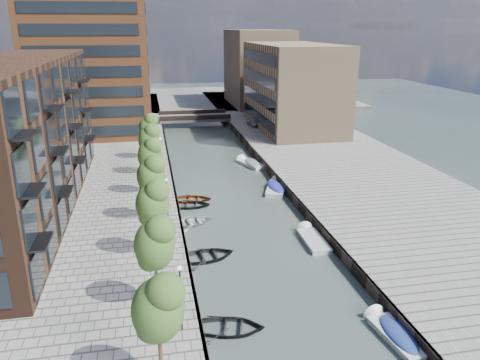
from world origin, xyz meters
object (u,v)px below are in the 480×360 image
object	(u,v)px
tree_1	(154,242)
sloop_1	(206,259)
tree_4	(150,154)
motorboat_2	(311,239)
tree_3	(151,174)
sloop_4	(189,207)
sloop_2	(191,201)
car	(254,122)
sloop_0	(229,331)
motorboat_4	(250,163)
tree_6	(148,126)
motorboat_3	(276,187)
tree_0	(157,306)
sloop_3	(192,224)
tree_2	(152,201)
motorboat_0	(394,333)
tree_5	(149,138)
bridge	(194,117)

from	to	relation	value
tree_1	sloop_1	bearing A→B (deg)	61.18
tree_4	motorboat_2	distance (m)	18.79
tree_3	sloop_4	bearing A→B (deg)	53.20
sloop_2	car	distance (m)	35.61
sloop_0	sloop_2	distance (m)	22.77
sloop_0	sloop_4	xyz separation A→B (m)	(-0.55, 21.18, 0.00)
sloop_1	sloop_0	bearing A→B (deg)	172.41
tree_4	motorboat_4	size ratio (longest dim) A/B	1.11
tree_4	tree_1	bearing A→B (deg)	-90.00
tree_6	motorboat_3	bearing A→B (deg)	-41.92
tree_6	sloop_4	world-z (taller)	tree_6
tree_0	car	world-z (taller)	tree_0
sloop_3	tree_6	bearing A→B (deg)	-6.27
motorboat_3	sloop_3	bearing A→B (deg)	-142.25
sloop_0	motorboat_3	xyz separation A→B (m)	(9.78, 24.75, 0.22)
tree_4	tree_2	bearing A→B (deg)	-90.00
tree_2	sloop_1	size ratio (longest dim) A/B	1.24
sloop_0	motorboat_0	bearing A→B (deg)	-90.71
tree_1	tree_5	distance (m)	28.00
tree_5	sloop_2	xyz separation A→B (m)	(4.05, -7.53, -5.31)
sloop_0	car	size ratio (longest dim) A/B	1.07
tree_0	tree_5	size ratio (longest dim) A/B	1.00
sloop_0	tree_1	bearing A→B (deg)	74.48
sloop_4	car	world-z (taller)	car
sloop_1	bridge	bearing A→B (deg)	-13.80
bridge	sloop_4	xyz separation A→B (m)	(-4.85, -42.13, -1.39)
sloop_2	motorboat_3	size ratio (longest dim) A/B	0.76
sloop_1	car	bearing A→B (deg)	-26.31
tree_5	motorboat_2	bearing A→B (deg)	-54.85
car	sloop_4	bearing A→B (deg)	-119.94
tree_5	motorboat_4	bearing A→B (deg)	19.54
tree_4	motorboat_3	distance (m)	14.95
tree_3	motorboat_4	distance (m)	23.35
tree_4	sloop_2	xyz separation A→B (m)	(4.05, -0.53, -5.31)
tree_3	tree_5	size ratio (longest dim) A/B	1.00
tree_3	motorboat_0	bearing A→B (deg)	-53.47
sloop_1	sloop_2	bearing A→B (deg)	-9.35
tree_0	tree_6	distance (m)	42.00
tree_6	sloop_0	xyz separation A→B (m)	(4.20, -37.30, -5.31)
tree_0	motorboat_2	xyz separation A→B (m)	(13.43, 15.93, -5.21)
tree_1	motorboat_0	xyz separation A→B (m)	(13.84, -4.69, -5.12)
tree_6	sloop_1	xyz separation A→B (m)	(3.97, -27.79, -5.31)
tree_0	sloop_0	bearing A→B (deg)	48.22
sloop_0	sloop_3	distance (m)	16.68
tree_2	tree_4	bearing A→B (deg)	90.00
tree_6	motorboat_4	size ratio (longest dim) A/B	1.11
tree_4	motorboat_2	world-z (taller)	tree_4
tree_0	tree_5	bearing A→B (deg)	90.00
motorboat_2	tree_2	bearing A→B (deg)	-171.82
tree_6	sloop_1	bearing A→B (deg)	-81.87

